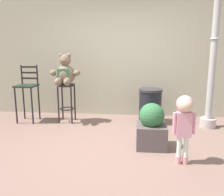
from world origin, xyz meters
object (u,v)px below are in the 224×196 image
lamppost (212,67)px  bar_chair_empty (27,89)px  teddy_bear (65,73)px  planter_with_shrub (151,127)px  child_walking (184,115)px  bar_stool_with_teddy (66,96)px  trash_bin (150,106)px

lamppost → bar_chair_empty: bearing=179.2°
lamppost → bar_chair_empty: lamppost is taller
teddy_bear → bar_chair_empty: size_ratio=0.53×
planter_with_shrub → child_walking: bearing=-53.8°
teddy_bear → lamppost: 2.89m
child_walking → bar_chair_empty: bar_chair_empty is taller
teddy_bear → bar_chair_empty: teddy_bear is taller
bar_stool_with_teddy → teddy_bear: bearing=-90.0°
bar_stool_with_teddy → lamppost: (2.89, -0.09, 0.61)m
bar_chair_empty → teddy_bear: bearing=0.2°
lamppost → child_walking: bearing=-116.6°
teddy_bear → trash_bin: bearing=3.8°
child_walking → planter_with_shrub: size_ratio=1.32×
planter_with_shrub → bar_chair_empty: bearing=155.5°
lamppost → bar_stool_with_teddy: bearing=178.2°
bar_stool_with_teddy → trash_bin: 1.77m
teddy_bear → lamppost: size_ratio=0.22×
child_walking → bar_chair_empty: (-2.91, 1.67, 0.02)m
child_walking → lamppost: (0.81, 1.62, 0.51)m
child_walking → bar_chair_empty: 3.36m
teddy_bear → lamppost: (2.89, -0.06, 0.14)m
lamppost → planter_with_shrub: size_ratio=4.20×
teddy_bear → trash_bin: 1.88m
trash_bin → bar_chair_empty: (-2.59, -0.12, 0.33)m
teddy_bear → planter_with_shrub: 2.18m
bar_chair_empty → planter_with_shrub: (2.53, -1.15, -0.37)m
bar_stool_with_teddy → planter_with_shrub: 2.09m
teddy_bear → lamppost: lamppost is taller
teddy_bear → child_walking: bearing=-38.8°
planter_with_shrub → teddy_bear: bearing=145.8°
child_walking → planter_with_shrub: bearing=-146.3°
lamppost → trash_bin: bearing=171.4°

